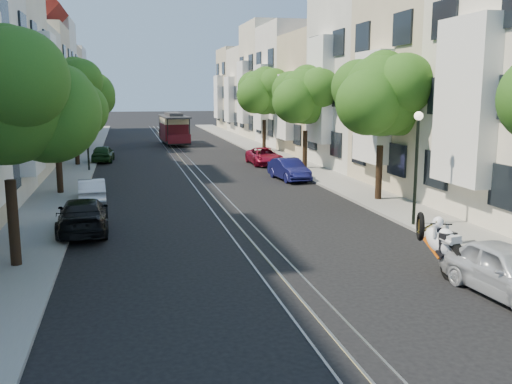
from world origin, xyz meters
TOP-DOWN VIEW (x-y plane):
  - ground at (0.00, 28.00)m, footprint 200.00×200.00m
  - sidewalk_east at (7.25, 28.00)m, footprint 2.50×80.00m
  - sidewalk_west at (-7.25, 28.00)m, footprint 2.50×80.00m
  - rail_left at (-0.55, 28.00)m, footprint 0.06×80.00m
  - rail_slot at (0.00, 28.00)m, footprint 0.06×80.00m
  - rail_right at (0.55, 28.00)m, footprint 0.06×80.00m
  - lane_line at (0.00, 28.00)m, footprint 0.08×80.00m
  - townhouses_east at (11.87, 27.91)m, footprint 7.75×72.00m
  - townhouses_west at (-11.87, 27.91)m, footprint 7.75×72.00m
  - tree_e_b at (7.26, 8.98)m, footprint 4.93×4.08m
  - tree_e_c at (7.26, 19.98)m, footprint 4.84×3.99m
  - tree_e_d at (7.26, 30.98)m, footprint 5.01×4.16m
  - tree_w_a at (-7.14, 1.98)m, footprint 4.93×4.08m
  - tree_w_b at (-7.14, 13.98)m, footprint 4.72×3.87m
  - tree_w_c at (-7.14, 24.98)m, footprint 5.13×4.28m
  - tree_w_d at (-7.14, 35.98)m, footprint 4.84×3.99m
  - lamp_east at (6.30, 4.00)m, footprint 0.32×0.32m
  - lamp_west at (-6.30, 22.00)m, footprint 0.32×0.32m
  - sportbike_rider at (4.22, -1.31)m, footprint 0.76×2.15m
  - cable_car at (0.50, 39.32)m, footprint 2.55×7.18m
  - parked_car_e_near at (5.00, -3.12)m, footprint 1.88×3.99m
  - parked_car_e_mid at (4.97, 15.99)m, footprint 1.69×3.82m
  - parked_car_e_far at (5.23, 22.92)m, footprint 1.93×4.17m
  - parked_car_w_near at (-5.60, 5.92)m, footprint 1.89×4.35m
  - parked_car_w_mid at (-5.60, 11.72)m, footprint 1.38×3.38m
  - parked_car_w_far at (-5.60, 27.01)m, footprint 1.65×3.62m

SIDE VIEW (x-z plane):
  - ground at x=0.00m, z-range 0.00..0.00m
  - lane_line at x=0.00m, z-range 0.00..0.01m
  - rail_left at x=-0.55m, z-range 0.00..0.02m
  - rail_slot at x=0.00m, z-range 0.00..0.02m
  - rail_right at x=0.55m, z-range 0.00..0.02m
  - sidewalk_east at x=7.25m, z-range 0.00..0.12m
  - sidewalk_west at x=-7.25m, z-range 0.00..0.12m
  - parked_car_w_mid at x=-5.60m, z-range 0.00..1.09m
  - parked_car_e_far at x=5.23m, z-range 0.00..1.16m
  - parked_car_w_far at x=-5.60m, z-range 0.00..1.20m
  - parked_car_e_mid at x=4.97m, z-range 0.00..1.22m
  - parked_car_w_near at x=-5.60m, z-range 0.00..1.25m
  - parked_car_e_near at x=5.00m, z-range 0.00..1.32m
  - sportbike_rider at x=4.22m, z-range 0.08..1.80m
  - cable_car at x=0.50m, z-range 0.25..2.98m
  - lamp_east at x=6.30m, z-range 0.77..4.93m
  - lamp_west at x=-6.30m, z-range 0.77..4.93m
  - tree_w_b at x=-7.14m, z-range 1.26..7.53m
  - tree_e_c at x=7.26m, z-range 1.34..7.86m
  - tree_w_d at x=-7.14m, z-range 1.34..7.86m
  - tree_e_b at x=7.26m, z-range 1.39..8.07m
  - tree_w_a at x=-7.14m, z-range 1.39..8.07m
  - tree_e_d at x=7.26m, z-range 1.44..8.29m
  - tree_w_c at x=-7.14m, z-range 1.52..8.62m
  - townhouses_west at x=-11.87m, z-range -0.80..10.96m
  - townhouses_east at x=11.87m, z-range -0.82..11.18m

